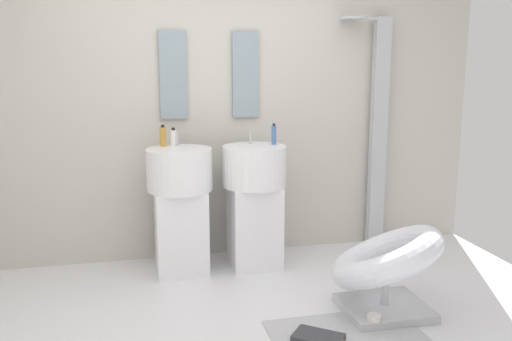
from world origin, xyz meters
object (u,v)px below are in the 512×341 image
Objects in this scene: pedestal_sink_left at (180,204)px; coffee_mug at (374,321)px; lounge_chair at (386,264)px; pedestal_sink_right at (254,199)px; soap_bottle_white at (173,138)px; magazine_charcoal at (318,338)px; soap_bottle_amber at (163,136)px; soap_bottle_blue at (274,135)px; shower_column at (377,128)px.

coffee_mug is (1.09, -1.27, -0.51)m from pedestal_sink_left.
lounge_chair reaches higher than coffee_mug.
lounge_chair is at bearing 49.95° from coffee_mug.
soap_bottle_white reaches higher than pedestal_sink_right.
soap_bottle_white is (-0.71, 1.51, 1.04)m from magazine_charcoal.
soap_bottle_amber reaches higher than coffee_mug.
pedestal_sink_right is 12.55× the size of coffee_mug.
pedestal_sink_left is at bearing 130.51° from coffee_mug.
pedestal_sink_right reaches higher than coffee_mug.
soap_bottle_blue is at bearing 14.07° from pedestal_sink_right.
shower_column is 1.83m from soap_bottle_white.
soap_bottle_blue reaches higher than lounge_chair.
shower_column reaches higher than lounge_chair.
pedestal_sink_right is at bearing 121.52° from lounge_chair.
magazine_charcoal is 2.03× the size of soap_bottle_white.
coffee_mug is at bearing -69.19° from pedestal_sink_right.
pedestal_sink_right is 0.55m from soap_bottle_blue.
shower_column is 1.05m from soap_bottle_blue.
soap_bottle_white reaches higher than coffee_mug.
pedestal_sink_right is 7.54× the size of soap_bottle_white.
soap_bottle_blue reaches higher than soap_bottle_white.
soap_bottle_amber reaches higher than lounge_chair.
shower_column reaches higher than soap_bottle_amber.
soap_bottle_amber reaches higher than magazine_charcoal.
lounge_chair is 6.33× the size of soap_bottle_blue.
soap_bottle_amber is at bearing -176.25° from shower_column.
soap_bottle_white is at bearing 3.06° from soap_bottle_amber.
shower_column is (1.20, 0.28, 0.52)m from pedestal_sink_right.
lounge_chair is 1.42m from soap_bottle_blue.
soap_bottle_white is at bearing 153.87° from magazine_charcoal.
soap_bottle_amber is at bearing -176.94° from soap_bottle_white.
shower_column is at bearing 13.03° from soap_bottle_blue.
coffee_mug is (-0.17, -0.20, -0.30)m from lounge_chair.
magazine_charcoal is 1.72× the size of soap_bottle_amber.
magazine_charcoal is (0.08, -1.35, -0.54)m from pedestal_sink_right.
soap_bottle_amber is at bearing 138.19° from lounge_chair.
soap_bottle_amber reaches higher than pedestal_sink_left.
shower_column is at bearing 3.75° from soap_bottle_amber.
pedestal_sink_left is 0.94m from soap_bottle_blue.
coffee_mug is (-0.71, -1.55, -1.03)m from shower_column.
magazine_charcoal is 1.72× the size of soap_bottle_blue.
pedestal_sink_right reaches higher than lounge_chair.
soap_bottle_white is (-1.29, 1.23, 0.72)m from lounge_chair.
pedestal_sink_left is 1.00× the size of pedestal_sink_right.
magazine_charcoal is at bearing -93.67° from soap_bottle_blue.
pedestal_sink_left is 3.72× the size of magazine_charcoal.
soap_bottle_blue is at bearing 3.18° from pedestal_sink_left.
lounge_chair reaches higher than magazine_charcoal.
soap_bottle_blue is at bearing 103.32° from coffee_mug.
coffee_mug is at bearing -130.05° from lounge_chair.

